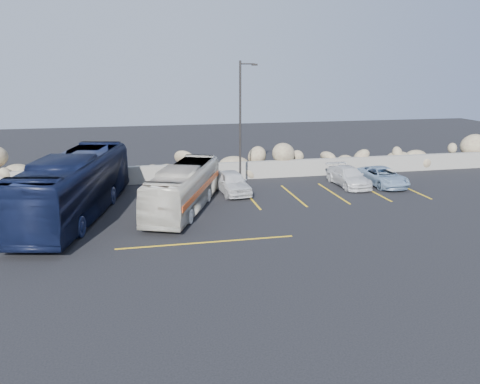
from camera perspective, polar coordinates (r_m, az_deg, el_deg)
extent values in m
plane|color=black|center=(21.07, -1.30, -6.16)|extent=(90.00, 90.00, 0.00)
cube|color=gray|center=(32.30, -5.24, 2.39)|extent=(60.00, 0.40, 1.20)
cube|color=gold|center=(27.42, -9.16, -1.30)|extent=(0.12, 5.00, 0.01)
cube|color=gold|center=(28.09, 1.28, -0.72)|extent=(0.12, 5.00, 0.01)
cube|color=gold|center=(28.80, 6.51, -0.41)|extent=(0.12, 5.00, 0.01)
cube|color=gold|center=(29.71, 11.28, -0.13)|extent=(0.12, 5.00, 0.01)
cube|color=gold|center=(30.81, 15.74, 0.13)|extent=(0.12, 5.00, 0.01)
cube|color=gold|center=(32.08, 19.86, 0.37)|extent=(0.12, 5.00, 0.01)
cube|color=gold|center=(21.11, -4.08, -6.14)|extent=(8.00, 0.12, 0.01)
cylinder|color=#2B2927|center=(29.68, 0.02, 8.01)|extent=(0.14, 0.14, 8.00)
cylinder|color=#2B2927|center=(29.56, 0.91, 15.36)|extent=(0.90, 0.08, 0.08)
cube|color=#2B2927|center=(29.66, 1.79, 15.25)|extent=(0.35, 0.18, 0.12)
imported|color=beige|center=(25.70, -6.85, 0.53)|extent=(5.12, 9.02, 2.47)
imported|color=black|center=(25.67, -19.55, 0.70)|extent=(5.21, 12.18, 3.30)
imported|color=silver|center=(29.04, -0.99, 1.21)|extent=(2.04, 4.20, 1.38)
imported|color=silver|center=(31.68, 13.08, 1.84)|extent=(1.84, 4.29, 1.23)
imported|color=#87A3C0|center=(32.38, 16.98, 1.82)|extent=(2.22, 4.41, 1.20)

